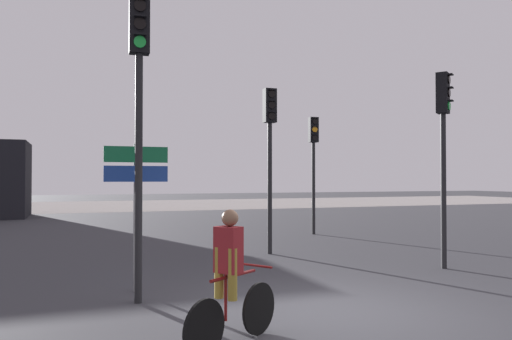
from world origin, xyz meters
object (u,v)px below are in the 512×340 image
at_px(traffic_light_near_right, 443,132).
at_px(cyclist, 230,277).
at_px(traffic_light_near_left, 139,92).
at_px(traffic_light_center, 270,139).
at_px(traffic_light_far_right, 314,153).
at_px(direction_sign_post, 136,189).

bearing_deg(traffic_light_near_right, cyclist, -8.55).
bearing_deg(cyclist, traffic_light_near_left, 162.23).
bearing_deg(cyclist, traffic_light_center, 119.99).
distance_m(traffic_light_near_right, traffic_light_far_right, 7.13).
distance_m(traffic_light_near_left, traffic_light_far_right, 10.64).
distance_m(traffic_light_far_right, cyclist, 12.38).
distance_m(traffic_light_near_left, traffic_light_center, 5.68).
height_order(traffic_light_near_right, direction_sign_post, traffic_light_near_right).
xyz_separation_m(traffic_light_near_right, cyclist, (-5.96, -3.31, -2.20)).
xyz_separation_m(traffic_light_near_left, traffic_light_far_right, (7.09, 7.92, -0.45)).
bearing_deg(traffic_light_far_right, direction_sign_post, 48.97).
bearing_deg(traffic_light_far_right, traffic_light_near_left, 51.87).
bearing_deg(traffic_light_near_right, traffic_light_far_right, -130.54).
distance_m(traffic_light_near_right, cyclist, 7.16).
height_order(traffic_light_far_right, cyclist, traffic_light_far_right).
bearing_deg(direction_sign_post, traffic_light_center, -138.98).
xyz_separation_m(traffic_light_near_right, traffic_light_near_left, (-6.73, -0.80, 0.36)).
relative_size(traffic_light_near_right, direction_sign_post, 1.67).
distance_m(traffic_light_near_right, traffic_light_center, 4.36).
xyz_separation_m(traffic_light_near_left, traffic_light_center, (3.90, 4.12, -0.33)).
distance_m(traffic_light_far_right, direction_sign_post, 10.07).
bearing_deg(traffic_light_near_right, direction_sign_post, -37.72).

